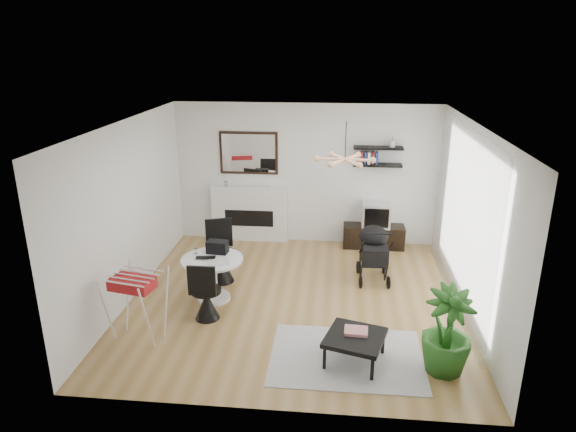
# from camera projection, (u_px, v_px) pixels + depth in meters

# --- Properties ---
(floor) EXTENTS (5.00, 5.00, 0.00)m
(floor) POSITION_uv_depth(u_px,v_px,m) (294.00, 300.00, 7.89)
(floor) COLOR olive
(floor) RESTS_ON ground
(ceiling) EXTENTS (5.00, 5.00, 0.00)m
(ceiling) POSITION_uv_depth(u_px,v_px,m) (295.00, 124.00, 7.01)
(ceiling) COLOR white
(ceiling) RESTS_ON wall_back
(wall_back) EXTENTS (5.00, 0.00, 5.00)m
(wall_back) POSITION_uv_depth(u_px,v_px,m) (306.00, 175.00, 9.80)
(wall_back) COLOR white
(wall_back) RESTS_ON floor
(wall_left) EXTENTS (0.00, 5.00, 5.00)m
(wall_left) POSITION_uv_depth(u_px,v_px,m) (129.00, 212.00, 7.69)
(wall_left) COLOR white
(wall_left) RESTS_ON floor
(wall_right) EXTENTS (0.00, 5.00, 5.00)m
(wall_right) POSITION_uv_depth(u_px,v_px,m) (471.00, 223.00, 7.22)
(wall_right) COLOR white
(wall_right) RESTS_ON floor
(sheer_curtain) EXTENTS (0.04, 3.60, 2.60)m
(sheer_curtain) POSITION_uv_depth(u_px,v_px,m) (461.00, 218.00, 7.41)
(sheer_curtain) COLOR white
(sheer_curtain) RESTS_ON wall_right
(fireplace) EXTENTS (1.50, 0.17, 2.16)m
(fireplace) POSITION_uv_depth(u_px,v_px,m) (250.00, 207.00, 10.05)
(fireplace) COLOR white
(fireplace) RESTS_ON floor
(shelf_lower) EXTENTS (0.90, 0.25, 0.04)m
(shelf_lower) POSITION_uv_depth(u_px,v_px,m) (377.00, 165.00, 9.48)
(shelf_lower) COLOR black
(shelf_lower) RESTS_ON wall_back
(shelf_upper) EXTENTS (0.90, 0.25, 0.04)m
(shelf_upper) POSITION_uv_depth(u_px,v_px,m) (378.00, 148.00, 9.37)
(shelf_upper) COLOR black
(shelf_upper) RESTS_ON wall_back
(pendant_lamp) EXTENTS (0.90, 0.90, 0.10)m
(pendant_lamp) POSITION_uv_depth(u_px,v_px,m) (345.00, 160.00, 7.41)
(pendant_lamp) COLOR #E4A377
(pendant_lamp) RESTS_ON ceiling
(tv_console) EXTENTS (1.15, 0.40, 0.43)m
(tv_console) POSITION_uv_depth(u_px,v_px,m) (373.00, 236.00, 9.85)
(tv_console) COLOR black
(tv_console) RESTS_ON floor
(crt_tv) EXTENTS (0.53, 0.46, 0.46)m
(crt_tv) POSITION_uv_depth(u_px,v_px,m) (376.00, 214.00, 9.70)
(crt_tv) COLOR silver
(crt_tv) RESTS_ON tv_console
(dining_table) EXTENTS (0.93, 0.93, 0.68)m
(dining_table) POSITION_uv_depth(u_px,v_px,m) (213.00, 272.00, 7.77)
(dining_table) COLOR white
(dining_table) RESTS_ON floor
(laptop) EXTENTS (0.32, 0.22, 0.02)m
(laptop) POSITION_uv_depth(u_px,v_px,m) (205.00, 259.00, 7.65)
(laptop) COLOR black
(laptop) RESTS_ON dining_table
(black_bag) EXTENTS (0.34, 0.22, 0.19)m
(black_bag) POSITION_uv_depth(u_px,v_px,m) (217.00, 247.00, 7.87)
(black_bag) COLOR black
(black_bag) RESTS_ON dining_table
(newspaper) EXTENTS (0.39, 0.36, 0.01)m
(newspaper) POSITION_uv_depth(u_px,v_px,m) (218.00, 262.00, 7.56)
(newspaper) COLOR white
(newspaper) RESTS_ON dining_table
(drinking_glass) EXTENTS (0.05, 0.05, 0.09)m
(drinking_glass) POSITION_uv_depth(u_px,v_px,m) (196.00, 251.00, 7.85)
(drinking_glass) COLOR white
(drinking_glass) RESTS_ON dining_table
(chair_far) EXTENTS (0.53, 0.54, 1.02)m
(chair_far) POSITION_uv_depth(u_px,v_px,m) (221.00, 263.00, 8.43)
(chair_far) COLOR black
(chair_far) RESTS_ON floor
(chair_near) EXTENTS (0.43, 0.43, 0.90)m
(chair_near) POSITION_uv_depth(u_px,v_px,m) (206.00, 301.00, 7.27)
(chair_near) COLOR black
(chair_near) RESTS_ON floor
(drying_rack) EXTENTS (0.74, 0.71, 0.95)m
(drying_rack) POSITION_uv_depth(u_px,v_px,m) (137.00, 306.00, 6.69)
(drying_rack) COLOR white
(drying_rack) RESTS_ON floor
(stroller) EXTENTS (0.53, 0.84, 1.00)m
(stroller) POSITION_uv_depth(u_px,v_px,m) (373.00, 255.00, 8.47)
(stroller) COLOR black
(stroller) RESTS_ON floor
(rug) EXTENTS (1.91, 1.38, 0.01)m
(rug) POSITION_uv_depth(u_px,v_px,m) (347.00, 357.00, 6.45)
(rug) COLOR #ADADAD
(rug) RESTS_ON floor
(coffee_table) EXTENTS (0.85, 0.85, 0.35)m
(coffee_table) POSITION_uv_depth(u_px,v_px,m) (355.00, 339.00, 6.28)
(coffee_table) COLOR black
(coffee_table) RESTS_ON rug
(magazines) EXTENTS (0.30, 0.24, 0.04)m
(magazines) POSITION_uv_depth(u_px,v_px,m) (356.00, 331.00, 6.33)
(magazines) COLOR red
(magazines) RESTS_ON coffee_table
(potted_plant) EXTENTS (0.76, 0.76, 1.08)m
(potted_plant) POSITION_uv_depth(u_px,v_px,m) (447.00, 331.00, 6.03)
(potted_plant) COLOR #225B1A
(potted_plant) RESTS_ON floor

